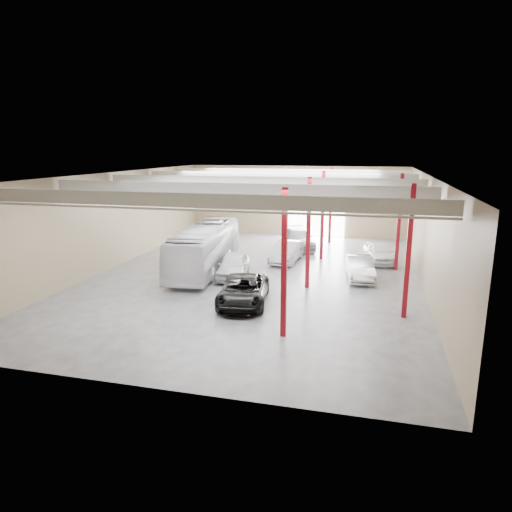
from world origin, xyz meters
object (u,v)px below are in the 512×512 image
at_px(car_row_a, 233,265).
at_px(car_row_b, 287,252).
at_px(coach_bus, 205,248).
at_px(car_right_far, 379,252).
at_px(car_right_near, 360,268).
at_px(black_sedan, 244,290).
at_px(car_row_c, 298,239).

bearing_deg(car_row_a, car_row_b, 53.27).
bearing_deg(coach_bus, car_row_b, 29.28).
bearing_deg(car_right_far, car_row_a, -157.27).
bearing_deg(car_right_near, car_row_a, -176.80).
height_order(black_sedan, car_right_far, car_right_far).
distance_m(car_row_b, car_right_near, 6.72).
height_order(coach_bus, car_row_b, coach_bus).
xyz_separation_m(car_row_a, car_row_b, (2.79, 5.20, -0.02)).
relative_size(black_sedan, car_row_b, 1.16).
xyz_separation_m(black_sedan, car_row_a, (-2.21, 5.20, 0.03)).
xyz_separation_m(coach_bus, car_right_far, (12.37, 5.42, -0.85)).
bearing_deg(coach_bus, car_right_near, -4.71).
xyz_separation_m(car_row_a, car_row_c, (2.81, 10.40, 0.02)).
distance_m(car_row_c, car_right_far, 7.84).
bearing_deg(coach_bus, car_row_c, 53.16).
bearing_deg(coach_bus, car_right_far, 17.81).
height_order(car_row_c, car_right_far, car_row_c).
height_order(car_row_a, car_row_c, car_row_c).
bearing_deg(coach_bus, black_sedan, -60.01).
xyz_separation_m(car_row_b, car_right_near, (5.71, -3.55, -0.02)).
relative_size(coach_bus, car_right_near, 2.50).
distance_m(car_row_b, car_row_c, 5.20).
xyz_separation_m(car_row_a, car_right_near, (8.49, 1.65, -0.04)).
xyz_separation_m(black_sedan, car_row_c, (0.60, 15.60, 0.06)).
distance_m(car_row_a, car_row_c, 10.77).
distance_m(black_sedan, car_row_b, 10.42).
relative_size(black_sedan, car_right_near, 1.19).
height_order(car_row_a, car_right_far, car_row_a).
distance_m(car_row_a, car_right_far, 11.95).
relative_size(car_row_a, car_right_far, 1.03).
height_order(coach_bus, black_sedan, coach_bus).
relative_size(coach_bus, car_row_b, 2.43).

